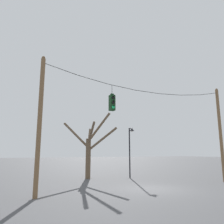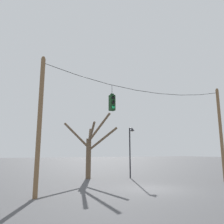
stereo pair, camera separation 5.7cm
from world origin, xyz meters
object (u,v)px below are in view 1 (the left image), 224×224
at_px(utility_pole_left, 39,123).
at_px(bare_tree, 90,147).
at_px(utility_pole_right, 220,134).
at_px(street_lamp, 131,141).
at_px(traffic_light_near_right_pole, 112,103).

relative_size(utility_pole_left, bare_tree, 1.31).
height_order(utility_pole_left, utility_pole_right, same).
bearing_deg(street_lamp, bare_tree, 160.22).
relative_size(traffic_light_near_right_pole, street_lamp, 0.37).
xyz_separation_m(utility_pole_right, street_lamp, (-5.42, 5.60, -0.53)).
relative_size(utility_pole_left, traffic_light_near_right_pole, 4.57).
bearing_deg(street_lamp, traffic_light_near_right_pole, -130.36).
height_order(utility_pole_left, traffic_light_near_right_pole, utility_pole_left).
height_order(utility_pole_left, street_lamp, utility_pole_left).
distance_m(traffic_light_near_right_pole, street_lamp, 7.66).
bearing_deg(traffic_light_near_right_pole, utility_pole_left, 180.00).
distance_m(street_lamp, bare_tree, 3.92).
bearing_deg(bare_tree, traffic_light_near_right_pole, -99.17).
bearing_deg(utility_pole_right, bare_tree, 142.67).
height_order(utility_pole_right, bare_tree, utility_pole_right).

